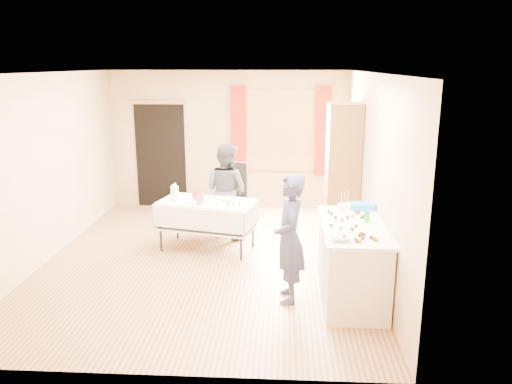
# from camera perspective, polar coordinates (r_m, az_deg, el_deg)

# --- Properties ---
(floor) EXTENTS (4.50, 5.50, 0.02)m
(floor) POSITION_cam_1_polar(r_m,az_deg,el_deg) (7.24, -5.57, -7.71)
(floor) COLOR #9E7047
(floor) RESTS_ON ground
(ceiling) EXTENTS (4.50, 5.50, 0.02)m
(ceiling) POSITION_cam_1_polar(r_m,az_deg,el_deg) (6.71, -6.12, 13.48)
(ceiling) COLOR white
(ceiling) RESTS_ON floor
(wall_back) EXTENTS (4.50, 0.02, 2.60)m
(wall_back) POSITION_cam_1_polar(r_m,az_deg,el_deg) (9.55, -3.25, 5.92)
(wall_back) COLOR tan
(wall_back) RESTS_ON floor
(wall_front) EXTENTS (4.50, 0.02, 2.60)m
(wall_front) POSITION_cam_1_polar(r_m,az_deg,el_deg) (4.25, -11.64, -5.29)
(wall_front) COLOR tan
(wall_front) RESTS_ON floor
(wall_left) EXTENTS (0.02, 5.50, 2.60)m
(wall_left) POSITION_cam_1_polar(r_m,az_deg,el_deg) (7.55, -23.04, 2.50)
(wall_left) COLOR tan
(wall_left) RESTS_ON floor
(wall_right) EXTENTS (0.02, 5.50, 2.60)m
(wall_right) POSITION_cam_1_polar(r_m,az_deg,el_deg) (6.88, 13.13, 2.20)
(wall_right) COLOR tan
(wall_right) RESTS_ON floor
(window_frame) EXTENTS (1.32, 0.06, 1.52)m
(window_frame) POSITION_cam_1_polar(r_m,az_deg,el_deg) (9.42, 2.81, 7.04)
(window_frame) COLOR olive
(window_frame) RESTS_ON wall_back
(window_pane) EXTENTS (1.20, 0.02, 1.40)m
(window_pane) POSITION_cam_1_polar(r_m,az_deg,el_deg) (9.41, 2.81, 7.03)
(window_pane) COLOR white
(window_pane) RESTS_ON wall_back
(curtain_left) EXTENTS (0.28, 0.06, 1.65)m
(curtain_left) POSITION_cam_1_polar(r_m,az_deg,el_deg) (9.41, -1.98, 7.04)
(curtain_left) COLOR #AB1A0A
(curtain_left) RESTS_ON wall_back
(curtain_right) EXTENTS (0.28, 0.06, 1.65)m
(curtain_right) POSITION_cam_1_polar(r_m,az_deg,el_deg) (9.40, 7.60, 6.91)
(curtain_right) COLOR #AB1A0A
(curtain_right) RESTS_ON wall_back
(doorway) EXTENTS (0.95, 0.04, 2.00)m
(doorway) POSITION_cam_1_polar(r_m,az_deg,el_deg) (9.80, -10.83, 4.13)
(doorway) COLOR black
(doorway) RESTS_ON floor
(door_lintel) EXTENTS (1.05, 0.06, 0.08)m
(door_lintel) POSITION_cam_1_polar(r_m,az_deg,el_deg) (9.65, -11.16, 10.07)
(door_lintel) COLOR olive
(door_lintel) RESTS_ON wall_back
(cabinet) EXTENTS (0.50, 0.60, 2.14)m
(cabinet) POSITION_cam_1_polar(r_m,az_deg,el_deg) (7.88, 9.87, 2.19)
(cabinet) COLOR brown
(cabinet) RESTS_ON floor
(counter) EXTENTS (0.74, 1.56, 0.91)m
(counter) POSITION_cam_1_polar(r_m,az_deg,el_deg) (6.05, 10.86, -7.77)
(counter) COLOR beige
(counter) RESTS_ON floor
(party_table) EXTENTS (1.55, 1.04, 0.75)m
(party_table) POSITION_cam_1_polar(r_m,az_deg,el_deg) (7.48, -5.62, -3.27)
(party_table) COLOR black
(party_table) RESTS_ON floor
(chair) EXTENTS (0.55, 0.55, 1.11)m
(chair) POSITION_cam_1_polar(r_m,az_deg,el_deg) (8.45, -2.87, -1.95)
(chair) COLOR black
(chair) RESTS_ON floor
(girl) EXTENTS (0.60, 0.43, 1.52)m
(girl) POSITION_cam_1_polar(r_m,az_deg,el_deg) (5.78, 3.86, -5.35)
(girl) COLOR #232645
(girl) RESTS_ON floor
(woman) EXTENTS (1.24, 1.22, 1.51)m
(woman) POSITION_cam_1_polar(r_m,az_deg,el_deg) (7.96, -3.43, 0.19)
(woman) COLOR black
(woman) RESTS_ON floor
(soda_can) EXTENTS (0.07, 0.07, 0.12)m
(soda_can) POSITION_cam_1_polar(r_m,az_deg,el_deg) (6.00, 12.56, -2.81)
(soda_can) COLOR #0D8B3A
(soda_can) RESTS_ON counter
(mixing_bowl) EXTENTS (0.25, 0.25, 0.05)m
(mixing_bowl) POSITION_cam_1_polar(r_m,az_deg,el_deg) (5.35, 9.51, -5.17)
(mixing_bowl) COLOR white
(mixing_bowl) RESTS_ON counter
(foam_block) EXTENTS (0.16, 0.11, 0.08)m
(foam_block) POSITION_cam_1_polar(r_m,az_deg,el_deg) (6.44, 10.03, -1.68)
(foam_block) COLOR white
(foam_block) RESTS_ON counter
(blue_basket) EXTENTS (0.32, 0.23, 0.08)m
(blue_basket) POSITION_cam_1_polar(r_m,az_deg,el_deg) (6.51, 12.00, -1.59)
(blue_basket) COLOR blue
(blue_basket) RESTS_ON counter
(pitcher) EXTENTS (0.12, 0.12, 0.22)m
(pitcher) POSITION_cam_1_polar(r_m,az_deg,el_deg) (7.44, -9.31, -0.17)
(pitcher) COLOR silver
(pitcher) RESTS_ON party_table
(cup_red) EXTENTS (0.22, 0.22, 0.11)m
(cup_red) POSITION_cam_1_polar(r_m,az_deg,el_deg) (7.52, -6.80, -0.38)
(cup_red) COLOR red
(cup_red) RESTS_ON party_table
(cup_rainbow) EXTENTS (0.22, 0.22, 0.12)m
(cup_rainbow) POSITION_cam_1_polar(r_m,az_deg,el_deg) (7.24, -6.43, -0.89)
(cup_rainbow) COLOR red
(cup_rainbow) RESTS_ON party_table
(small_bowl) EXTENTS (0.29, 0.29, 0.06)m
(small_bowl) POSITION_cam_1_polar(r_m,az_deg,el_deg) (7.34, -3.19, -0.85)
(small_bowl) COLOR white
(small_bowl) RESTS_ON party_table
(pastry_tray) EXTENTS (0.28, 0.20, 0.02)m
(pastry_tray) POSITION_cam_1_polar(r_m,az_deg,el_deg) (7.09, -2.56, -1.55)
(pastry_tray) COLOR white
(pastry_tray) RESTS_ON party_table
(bottle) EXTENTS (0.10, 0.10, 0.18)m
(bottle) POSITION_cam_1_polar(r_m,az_deg,el_deg) (7.79, -9.20, 0.36)
(bottle) COLOR white
(bottle) RESTS_ON party_table
(cake_balls) EXTENTS (0.48, 1.10, 0.04)m
(cake_balls) POSITION_cam_1_polar(r_m,az_deg,el_deg) (5.78, 11.03, -3.80)
(cake_balls) COLOR #3F2314
(cake_balls) RESTS_ON counter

